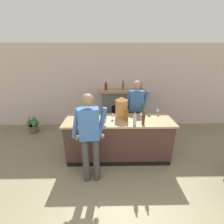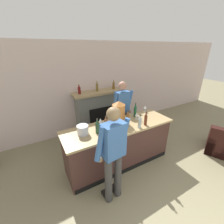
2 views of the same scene
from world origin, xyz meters
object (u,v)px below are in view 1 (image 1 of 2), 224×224
object	(u,v)px
person_customer	(90,136)
wine_glass_near_bucket	(113,115)
wine_bottle_rose_blush	(142,110)
wine_bottle_port_short	(127,115)
wine_glass_mid_counter	(141,114)
wine_bottle_riesling_slim	(105,114)
wine_bottle_merlot_tall	(95,115)
fireplace_stone	(123,109)
ice_bucket_steel	(84,115)
wine_bottle_burgundy_dark	(135,119)
person_bartender	(136,110)
wine_glass_by_dispenser	(158,110)
wine_glass_front_left	(105,119)
wine_glass_front_right	(103,112)
potted_plant_corner	(33,124)
copper_dispenser	(121,107)
wine_bottle_cabernet_heavy	(143,118)

from	to	relation	value
person_customer	wine_glass_near_bucket	distance (m)	0.87
wine_bottle_rose_blush	wine_bottle_port_short	bearing A→B (deg)	-146.40
person_customer	wine_bottle_port_short	distance (m)	1.02
wine_bottle_port_short	wine_glass_mid_counter	size ratio (longest dim) A/B	2.15
wine_bottle_riesling_slim	wine_glass_near_bucket	xyz separation A→B (m)	(0.18, -0.01, -0.01)
wine_bottle_merlot_tall	fireplace_stone	bearing A→B (deg)	65.53
ice_bucket_steel	wine_bottle_burgundy_dark	world-z (taller)	wine_bottle_burgundy_dark
person_bartender	wine_glass_near_bucket	distance (m)	0.94
wine_bottle_burgundy_dark	wine_bottle_merlot_tall	bearing A→B (deg)	164.28
wine_bottle_burgundy_dark	wine_glass_by_dispenser	distance (m)	0.88
wine_bottle_riesling_slim	wine_glass_front_left	size ratio (longest dim) A/B	1.60
wine_bottle_burgundy_dark	wine_glass_front_right	size ratio (longest dim) A/B	1.71
wine_bottle_burgundy_dark	potted_plant_corner	bearing A→B (deg)	152.08
wine_bottle_port_short	wine_bottle_burgundy_dark	world-z (taller)	wine_bottle_port_short
wine_bottle_rose_blush	wine_glass_near_bucket	size ratio (longest dim) A/B	2.04
wine_bottle_port_short	wine_glass_by_dispenser	world-z (taller)	wine_bottle_port_short
wine_bottle_port_short	wine_glass_by_dispenser	xyz separation A→B (m)	(0.80, 0.36, -0.02)
person_customer	copper_dispenser	bearing A→B (deg)	54.04
fireplace_stone	wine_glass_mid_counter	bearing A→B (deg)	-79.72
ice_bucket_steel	copper_dispenser	bearing A→B (deg)	6.44
fireplace_stone	ice_bucket_steel	world-z (taller)	fireplace_stone
copper_dispenser	wine_glass_near_bucket	size ratio (longest dim) A/B	2.96
wine_glass_front_right	wine_glass_near_bucket	world-z (taller)	wine_glass_front_right
wine_bottle_port_short	wine_glass_front_left	world-z (taller)	wine_bottle_port_short
potted_plant_corner	person_customer	xyz separation A→B (m)	(2.14, -2.05, 0.72)
person_customer	wine_bottle_cabernet_heavy	bearing A→B (deg)	23.94
wine_bottle_cabernet_heavy	wine_glass_front_right	world-z (taller)	wine_bottle_cabernet_heavy
copper_dispenser	wine_glass_by_dispenser	size ratio (longest dim) A/B	2.90
wine_bottle_rose_blush	wine_bottle_riesling_slim	bearing A→B (deg)	-167.93
fireplace_stone	wine_bottle_merlot_tall	world-z (taller)	fireplace_stone
copper_dispenser	wine_bottle_merlot_tall	bearing A→B (deg)	-161.58
person_bartender	wine_bottle_rose_blush	world-z (taller)	person_bartender
wine_glass_mid_counter	wine_bottle_port_short	bearing A→B (deg)	-158.69
copper_dispenser	wine_bottle_cabernet_heavy	xyz separation A→B (m)	(0.44, -0.40, -0.11)
person_customer	wine_bottle_port_short	bearing A→B (deg)	41.87
copper_dispenser	wine_bottle_rose_blush	world-z (taller)	copper_dispenser
fireplace_stone	wine_bottle_riesling_slim	world-z (taller)	fireplace_stone
fireplace_stone	wine_bottle_rose_blush	bearing A→B (deg)	-76.96
wine_glass_by_dispenser	wine_bottle_merlot_tall	bearing A→B (deg)	-167.00
person_bartender	wine_bottle_burgundy_dark	size ratio (longest dim) A/B	6.09
wine_glass_front_right	wine_bottle_burgundy_dark	bearing A→B (deg)	-36.03
wine_bottle_burgundy_dark	wine_glass_mid_counter	bearing A→B (deg)	60.32
potted_plant_corner	wine_glass_front_right	bearing A→B (deg)	-25.35
wine_bottle_merlot_tall	wine_glass_by_dispenser	size ratio (longest dim) A/B	1.78
wine_bottle_merlot_tall	potted_plant_corner	bearing A→B (deg)	147.91
person_customer	wine_glass_front_left	bearing A→B (deg)	60.34
wine_bottle_rose_blush	wine_glass_front_right	size ratio (longest dim) A/B	2.00
copper_dispenser	wine_glass_mid_counter	bearing A→B (deg)	-9.29
copper_dispenser	wine_bottle_merlot_tall	distance (m)	0.65
copper_dispenser	wine_bottle_riesling_slim	world-z (taller)	copper_dispenser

